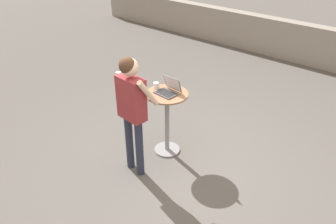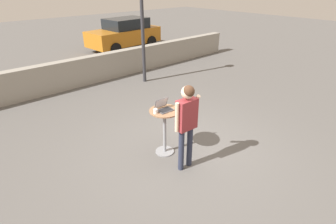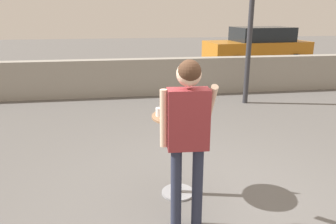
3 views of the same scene
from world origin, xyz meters
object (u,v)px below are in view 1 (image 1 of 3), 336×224
(standing_person, at_px, (131,103))
(cafe_table, at_px, (167,114))
(coffee_mug, at_px, (156,86))
(laptop, at_px, (168,90))

(standing_person, bearing_deg, cafe_table, 87.01)
(coffee_mug, bearing_deg, standing_person, -74.19)
(laptop, relative_size, coffee_mug, 2.80)
(coffee_mug, height_order, standing_person, standing_person)
(cafe_table, bearing_deg, coffee_mug, 176.73)
(cafe_table, relative_size, coffee_mug, 8.79)
(laptop, height_order, coffee_mug, laptop)
(laptop, height_order, standing_person, standing_person)
(cafe_table, height_order, coffee_mug, coffee_mug)
(laptop, relative_size, standing_person, 0.18)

